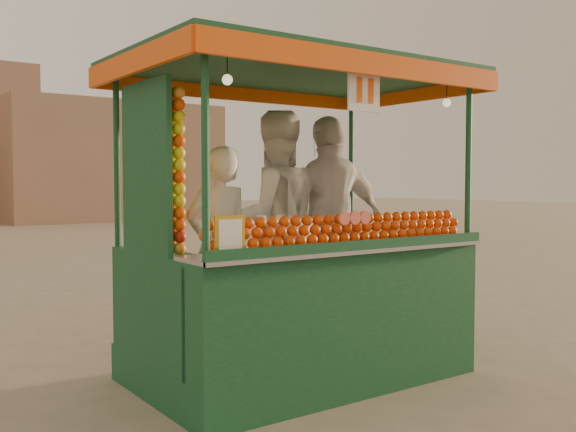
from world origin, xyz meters
TOP-DOWN VIEW (x-y plane):
  - ground at (0.00, 0.00)m, footprint 90.00×90.00m
  - building_right at (7.00, 24.00)m, footprint 9.00×6.00m
  - juice_cart at (-0.05, -0.17)m, footprint 2.86×1.85m
  - vendor_left at (-0.59, 0.21)m, footprint 0.61×0.41m
  - vendor_middle at (0.03, 0.31)m, footprint 1.10×0.95m
  - vendor_right at (0.54, 0.15)m, footprint 1.17×0.59m

SIDE VIEW (x-z plane):
  - ground at x=0.00m, z-range 0.00..0.00m
  - juice_cart at x=-0.05m, z-range -0.45..2.15m
  - vendor_left at x=-0.59m, z-range 0.30..1.92m
  - vendor_right at x=0.54m, z-range 0.30..2.23m
  - vendor_middle at x=0.03m, z-range 0.30..2.25m
  - building_right at x=7.00m, z-range 0.00..5.00m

